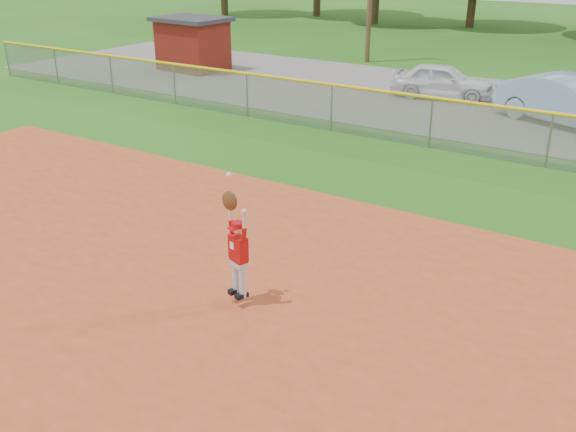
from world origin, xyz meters
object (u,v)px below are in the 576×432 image
object	(u,v)px
car_white_a	(442,81)
ballplayer	(237,246)
utility_shed	(193,44)
car_blue	(569,101)

from	to	relation	value
car_white_a	ballplayer	distance (m)	16.72
car_white_a	utility_shed	distance (m)	11.91
car_blue	utility_shed	distance (m)	16.77
ballplayer	car_blue	bearing A→B (deg)	81.31
car_white_a	car_blue	world-z (taller)	car_blue
utility_shed	ballplayer	bearing A→B (deg)	-47.44
car_white_a	ballplayer	bearing A→B (deg)	177.98
car_blue	ballplayer	distance (m)	15.15
car_white_a	utility_shed	bearing A→B (deg)	82.74
car_blue	ballplayer	bearing A→B (deg)	-166.46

